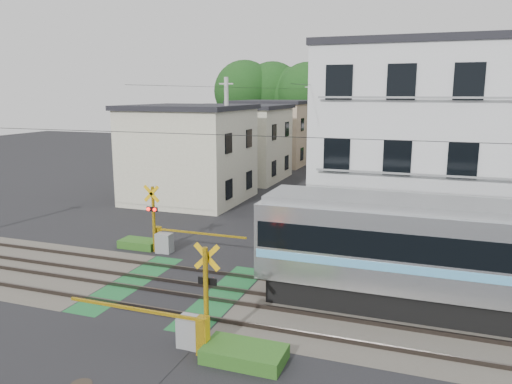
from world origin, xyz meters
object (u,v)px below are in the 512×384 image
at_px(crossing_signal_near, 192,325).
at_px(apartment_block, 431,145).
at_px(crossing_signal_far, 163,237).
at_px(pedestrian, 339,155).

bearing_deg(crossing_signal_near, apartment_block, 65.78).
bearing_deg(crossing_signal_far, pedestrian, 86.47).
height_order(crossing_signal_far, apartment_block, apartment_block).
xyz_separation_m(apartment_block, pedestrian, (-9.10, 26.36, -3.90)).
distance_m(crossing_signal_near, pedestrian, 39.63).
bearing_deg(crossing_signal_far, crossing_signal_near, -54.71).
relative_size(apartment_block, pedestrian, 6.76).
bearing_deg(crossing_signal_near, crossing_signal_far, 125.29).
height_order(apartment_block, pedestrian, apartment_block).
distance_m(crossing_signal_far, apartment_block, 13.14).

